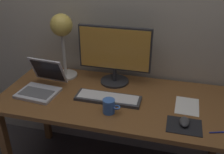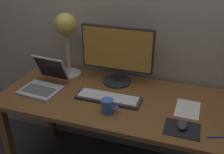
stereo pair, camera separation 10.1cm
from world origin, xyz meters
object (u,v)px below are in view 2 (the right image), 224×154
(mouse, at_px, (182,125))
(pen, at_px, (220,137))
(desk_lamp, at_px, (66,30))
(laptop, at_px, (45,80))
(coffee_mug, at_px, (108,106))
(monitor, at_px, (117,53))
(keyboard_main, at_px, (108,98))

(mouse, relative_size, pen, 0.69)
(desk_lamp, relative_size, pen, 3.52)
(laptop, relative_size, mouse, 3.38)
(coffee_mug, bearing_deg, laptop, 163.48)
(monitor, bearing_deg, mouse, -37.90)
(desk_lamp, xyz_separation_m, coffee_mug, (0.46, -0.40, -0.32))
(desk_lamp, bearing_deg, pen, -21.06)
(monitor, relative_size, coffee_mug, 4.77)
(keyboard_main, distance_m, desk_lamp, 0.60)
(mouse, xyz_separation_m, coffee_mug, (-0.45, 0.01, 0.03))
(monitor, height_order, pen, monitor)
(mouse, bearing_deg, desk_lamp, 156.02)
(monitor, distance_m, mouse, 0.69)
(laptop, distance_m, desk_lamp, 0.39)
(mouse, bearing_deg, coffee_mug, 178.78)
(mouse, xyz_separation_m, pen, (0.20, -0.02, -0.02))
(desk_lamp, bearing_deg, mouse, -23.98)
(pen, bearing_deg, mouse, 173.41)
(desk_lamp, height_order, coffee_mug, desk_lamp)
(keyboard_main, xyz_separation_m, coffee_mug, (0.05, -0.14, 0.03))
(pen, bearing_deg, laptop, 170.89)
(desk_lamp, distance_m, mouse, 1.06)
(monitor, relative_size, desk_lamp, 1.07)
(laptop, bearing_deg, coffee_mug, -16.52)
(laptop, xyz_separation_m, coffee_mug, (0.53, -0.16, -0.02))
(coffee_mug, distance_m, pen, 0.66)
(monitor, bearing_deg, pen, -30.61)
(keyboard_main, distance_m, laptop, 0.49)
(mouse, relative_size, coffee_mug, 0.87)
(desk_lamp, bearing_deg, laptop, -105.70)
(mouse, distance_m, pen, 0.20)
(monitor, height_order, laptop, monitor)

